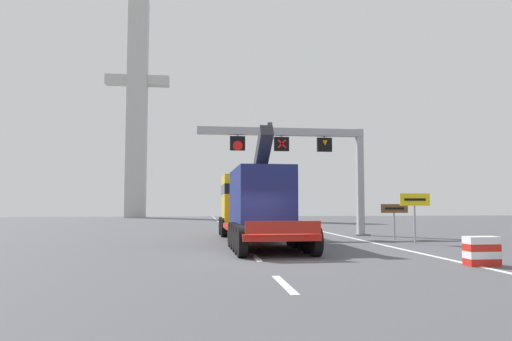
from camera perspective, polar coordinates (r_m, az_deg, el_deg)
ground at (r=17.21m, az=0.80°, el=-10.51°), size 112.00×112.00×0.00m
lane_markings at (r=42.11m, az=-4.21°, el=-6.73°), size 0.20×64.74×0.01m
edge_line_right at (r=30.23m, az=9.50°, el=-7.71°), size 0.20×63.00×0.01m
overhead_lane_gantry at (r=28.43m, az=6.09°, el=2.55°), size 10.45×0.90×6.83m
heavy_haul_truck_red at (r=24.16m, az=-0.39°, el=-3.96°), size 3.18×14.10×5.30m
exit_sign_yellow at (r=23.77m, az=18.96°, el=-4.08°), size 1.51×0.15×2.42m
tourist_info_sign_brown at (r=26.21m, az=16.67°, el=-4.97°), size 1.50×0.15×1.90m
crash_barrier_striped at (r=16.15m, az=26.02°, el=-8.91°), size 1.00×0.50×0.90m
bridge_pylon_distant at (r=69.37m, az=-14.42°, el=7.92°), size 9.00×2.00×31.76m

